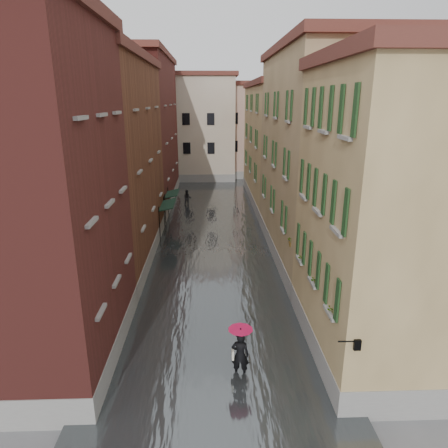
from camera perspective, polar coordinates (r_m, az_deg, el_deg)
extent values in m
plane|color=#5B5B5E|center=(19.54, -1.26, -14.42)|extent=(120.00, 120.00, 0.00)
cube|color=#43484A|center=(31.31, -1.61, -1.62)|extent=(10.00, 60.00, 0.20)
cube|color=maroon|center=(16.56, -26.33, 2.30)|extent=(6.00, 8.00, 13.00)
cube|color=brown|center=(26.80, -16.94, 7.96)|extent=(6.00, 14.00, 12.50)
cube|color=maroon|center=(41.30, -11.83, 12.46)|extent=(6.00, 16.00, 14.00)
cube|color=#947A4C|center=(16.90, 23.19, 0.33)|extent=(6.00, 8.00, 11.50)
cube|color=tan|center=(26.86, 13.64, 8.78)|extent=(6.00, 14.00, 13.00)
cube|color=#947A4C|center=(41.48, 8.08, 10.93)|extent=(6.00, 16.00, 11.50)
cube|color=beige|center=(54.81, -5.14, 13.35)|extent=(12.00, 9.00, 13.00)
cube|color=tan|center=(57.10, 4.28, 13.03)|extent=(10.00, 9.00, 12.00)
cube|color=#142F21|center=(31.10, -8.03, 2.79)|extent=(1.09, 3.19, 0.31)
cylinder|color=black|center=(29.94, -9.19, -0.12)|extent=(0.06, 0.06, 2.80)
cylinder|color=black|center=(32.98, -8.54, 1.55)|extent=(0.06, 0.06, 2.80)
cube|color=#142F21|center=(34.70, -7.43, 4.34)|extent=(1.09, 2.65, 0.31)
cylinder|color=black|center=(33.75, -8.40, 1.92)|extent=(0.06, 0.06, 2.80)
cylinder|color=black|center=(36.29, -7.96, 3.03)|extent=(0.06, 0.06, 2.80)
cylinder|color=black|center=(13.50, 17.23, -15.72)|extent=(0.60, 0.05, 0.05)
cube|color=black|center=(13.65, 18.42, -15.95)|extent=(0.22, 0.22, 0.35)
cube|color=beige|center=(13.65, 18.42, -15.95)|extent=(0.14, 0.14, 0.24)
cube|color=#9D5433|center=(14.77, 15.51, -12.25)|extent=(0.22, 0.85, 0.18)
imported|color=#265926|center=(14.57, 15.64, -10.81)|extent=(0.59, 0.51, 0.66)
cube|color=#9D5433|center=(16.77, 13.15, -8.33)|extent=(0.22, 0.85, 0.18)
imported|color=#265926|center=(16.59, 13.25, -7.03)|extent=(0.59, 0.51, 0.66)
cube|color=#9D5433|center=(18.88, 11.32, -5.21)|extent=(0.22, 0.85, 0.18)
imported|color=#265926|center=(18.73, 11.39, -4.02)|extent=(0.59, 0.51, 0.66)
cube|color=#9D5433|center=(21.17, 9.80, -2.61)|extent=(0.22, 0.85, 0.18)
imported|color=#265926|center=(21.03, 9.86, -1.53)|extent=(0.59, 0.51, 0.66)
imported|color=black|center=(16.09, 2.33, -18.18)|extent=(0.76, 0.57, 1.89)
cube|color=beige|center=(16.11, 1.27, -18.09)|extent=(0.08, 0.30, 0.38)
cylinder|color=black|center=(15.86, 2.34, -16.98)|extent=(0.02, 0.02, 1.00)
cone|color=#C80D40|center=(15.54, 2.37, -15.25)|extent=(0.95, 0.95, 0.28)
imported|color=black|center=(40.11, -5.26, 3.68)|extent=(0.88, 0.73, 1.67)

